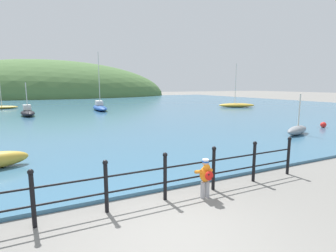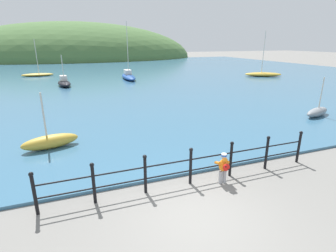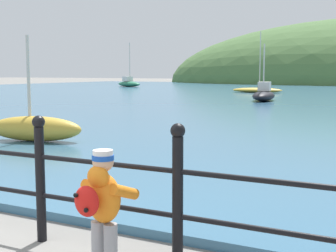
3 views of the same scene
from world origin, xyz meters
name	(u,v)px [view 3 (image 3 of 3)]	position (x,y,z in m)	size (l,w,h in m)	color
iron_railing	(40,175)	(0.55, 1.50, 0.64)	(8.79, 0.12, 1.21)	black
child_in_coat	(102,200)	(1.51, 1.15, 0.61)	(0.40, 0.54, 1.00)	#99999E
boat_far_left	(129,83)	(-21.91, 39.17, 0.45)	(3.74, 2.64, 4.46)	#287551
boat_mid_harbor	(257,90)	(-6.23, 31.73, 0.31)	(3.73, 1.38, 4.41)	gold
boat_green_fishing	(35,128)	(-3.63, 5.90, 0.39)	(2.27, 1.14, 2.30)	gold
boat_white_sailboat	(264,95)	(-3.10, 22.31, 0.43)	(1.51, 3.16, 2.95)	black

